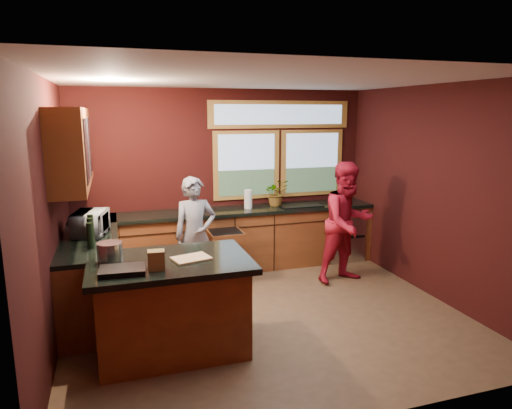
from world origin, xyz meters
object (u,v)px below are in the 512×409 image
island (172,305)px  stock_pot (110,252)px  person_red (347,223)px  cutting_board (191,258)px  person_grey (195,235)px

island → stock_pot: size_ratio=6.46×
island → person_red: bearing=24.8°
person_red → cutting_board: (-2.39, -1.25, 0.11)m
stock_pot → cutting_board: bearing=-14.9°
island → person_grey: (0.51, 1.47, 0.29)m
stock_pot → island: bearing=-15.3°
person_red → stock_pot: (-3.14, -1.05, 0.19)m
cutting_board → island: bearing=166.0°
person_grey → cutting_board: 1.56m
island → person_red: person_red is taller
island → cutting_board: bearing=-14.0°
person_grey → person_red: bearing=-12.5°
island → person_grey: size_ratio=1.01×
island → stock_pot: stock_pot is taller
person_grey → island: bearing=-114.2°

